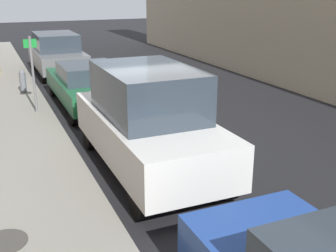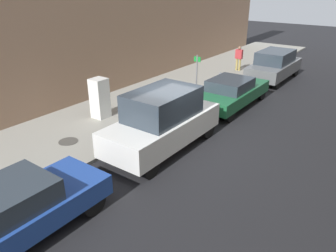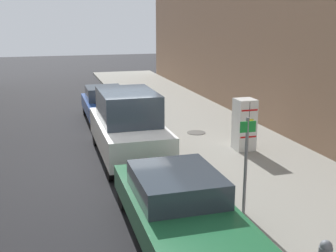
% 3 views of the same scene
% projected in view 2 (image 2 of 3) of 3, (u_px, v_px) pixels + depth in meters
% --- Properties ---
extents(ground_plane, '(80.00, 80.00, 0.00)m').
position_uv_depth(ground_plane, '(180.00, 145.00, 12.00)').
color(ground_plane, black).
extents(sidewalk_slab, '(4.68, 44.00, 0.12)m').
position_uv_depth(sidewalk_slab, '(105.00, 119.00, 14.08)').
color(sidewalk_slab, gray).
rests_on(sidewalk_slab, ground).
extents(building_facade_near, '(1.52, 39.60, 9.51)m').
position_uv_depth(building_facade_near, '(45.00, 0.00, 13.85)').
color(building_facade_near, '#937056').
rests_on(building_facade_near, ground).
extents(discarded_refrigerator, '(0.62, 0.65, 1.70)m').
position_uv_depth(discarded_refrigerator, '(100.00, 98.00, 13.80)').
color(discarded_refrigerator, white).
rests_on(discarded_refrigerator, sidewalk_slab).
extents(manhole_cover, '(0.70, 0.70, 0.02)m').
position_uv_depth(manhole_cover, '(68.00, 141.00, 11.96)').
color(manhole_cover, '#47443F').
rests_on(manhole_cover, sidewalk_slab).
extents(street_sign_post, '(0.36, 0.07, 2.20)m').
position_uv_depth(street_sign_post, '(197.00, 75.00, 15.69)').
color(street_sign_post, slate).
rests_on(street_sign_post, sidewalk_slab).
extents(fire_hydrant, '(0.22, 0.22, 0.78)m').
position_uv_depth(fire_hydrant, '(220.00, 79.00, 18.07)').
color(fire_hydrant, slate).
rests_on(fire_hydrant, sidewalk_slab).
extents(pedestrian_walking_far, '(0.45, 0.22, 1.56)m').
position_uv_depth(pedestrian_walking_far, '(239.00, 57.00, 21.14)').
color(pedestrian_walking_far, '#A8934C').
rests_on(pedestrian_walking_far, sidewalk_slab).
extents(parked_hatchback_blue, '(1.73, 3.97, 1.45)m').
position_uv_depth(parked_hatchback_blue, '(22.00, 208.00, 7.50)').
color(parked_hatchback_blue, '#23479E').
rests_on(parked_hatchback_blue, ground).
extents(parked_van_white, '(1.90, 4.70, 2.17)m').
position_uv_depth(parked_van_white, '(163.00, 121.00, 11.31)').
color(parked_van_white, silver).
rests_on(parked_van_white, ground).
extents(parked_sedan_green, '(1.87, 4.71, 1.38)m').
position_uv_depth(parked_sedan_green, '(231.00, 92.00, 15.39)').
color(parked_sedan_green, '#1E6038').
rests_on(parked_sedan_green, ground).
extents(parked_suv_gray, '(1.88, 4.64, 1.75)m').
position_uv_depth(parked_suv_gray, '(274.00, 65.00, 19.51)').
color(parked_suv_gray, slate).
rests_on(parked_suv_gray, ground).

